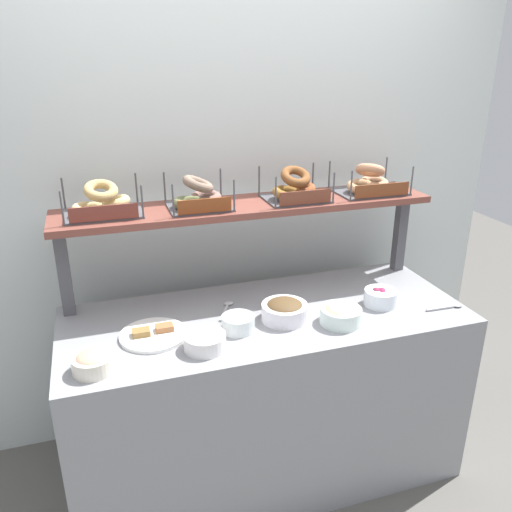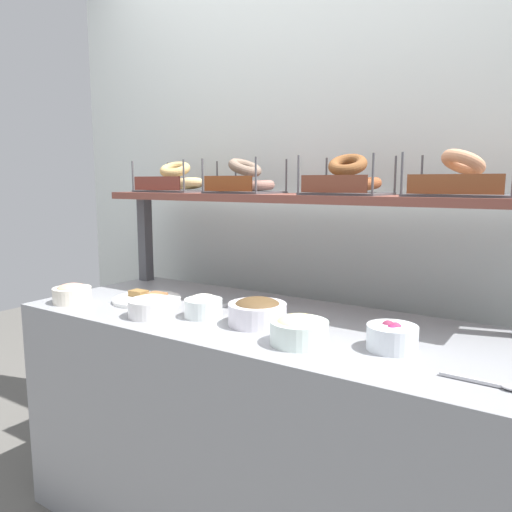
# 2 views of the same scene
# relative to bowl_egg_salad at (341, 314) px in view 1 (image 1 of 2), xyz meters

# --- Properties ---
(ground_plane) EXTENTS (8.00, 8.00, 0.00)m
(ground_plane) POSITION_rel_bowl_egg_salad_xyz_m (-0.27, 0.17, -0.89)
(ground_plane) COLOR #595651
(back_wall) EXTENTS (2.96, 0.06, 2.40)m
(back_wall) POSITION_rel_bowl_egg_salad_xyz_m (-0.27, 0.72, 0.31)
(back_wall) COLOR silver
(back_wall) RESTS_ON ground_plane
(deli_counter) EXTENTS (1.76, 0.70, 0.85)m
(deli_counter) POSITION_rel_bowl_egg_salad_xyz_m (-0.27, 0.17, -0.47)
(deli_counter) COLOR gray
(deli_counter) RESTS_ON ground_plane
(shelf_riser_left) EXTENTS (0.05, 0.05, 0.40)m
(shelf_riser_left) POSITION_rel_bowl_egg_salad_xyz_m (-1.09, 0.44, 0.16)
(shelf_riser_left) COLOR #4C4C51
(shelf_riser_left) RESTS_ON deli_counter
(shelf_riser_right) EXTENTS (0.05, 0.05, 0.40)m
(shelf_riser_right) POSITION_rel_bowl_egg_salad_xyz_m (0.55, 0.44, 0.16)
(shelf_riser_right) COLOR #4C4C51
(shelf_riser_right) RESTS_ON deli_counter
(upper_shelf) EXTENTS (1.72, 0.32, 0.03)m
(upper_shelf) POSITION_rel_bowl_egg_salad_xyz_m (-0.27, 0.44, 0.37)
(upper_shelf) COLOR brown
(upper_shelf) RESTS_ON shelf_riser_left
(bowl_egg_salad) EXTENTS (0.17, 0.17, 0.09)m
(bowl_egg_salad) POSITION_rel_bowl_egg_salad_xyz_m (0.00, 0.00, 0.00)
(bowl_egg_salad) COLOR white
(bowl_egg_salad) RESTS_ON deli_counter
(bowl_cream_cheese) EXTENTS (0.14, 0.14, 0.08)m
(bowl_cream_cheese) POSITION_rel_bowl_egg_salad_xyz_m (-0.43, 0.07, -0.00)
(bowl_cream_cheese) COLOR white
(bowl_cream_cheese) RESTS_ON deli_counter
(bowl_scallion_spread) EXTENTS (0.16, 0.16, 0.08)m
(bowl_scallion_spread) POSITION_rel_bowl_egg_salad_xyz_m (-0.59, -0.02, -0.00)
(bowl_scallion_spread) COLOR white
(bowl_scallion_spread) RESTS_ON deli_counter
(bowl_chocolate_spread) EXTENTS (0.20, 0.20, 0.09)m
(bowl_chocolate_spread) POSITION_rel_bowl_egg_salad_xyz_m (-0.21, 0.10, 0.00)
(bowl_chocolate_spread) COLOR white
(bowl_chocolate_spread) RESTS_ON deli_counter
(bowl_beet_salad) EXTENTS (0.15, 0.15, 0.08)m
(bowl_beet_salad) POSITION_rel_bowl_egg_salad_xyz_m (0.25, 0.10, -0.00)
(bowl_beet_salad) COLOR white
(bowl_beet_salad) RESTS_ON deli_counter
(bowl_lox_spread) EXTENTS (0.15, 0.15, 0.08)m
(bowl_lox_spread) POSITION_rel_bowl_egg_salad_xyz_m (-1.00, -0.05, -0.01)
(bowl_lox_spread) COLOR white
(bowl_lox_spread) RESTS_ON deli_counter
(serving_plate_white) EXTENTS (0.27, 0.27, 0.04)m
(serving_plate_white) POSITION_rel_bowl_egg_salad_xyz_m (-0.76, 0.13, -0.03)
(serving_plate_white) COLOR white
(serving_plate_white) RESTS_ON deli_counter
(serving_spoon_near_plate) EXTENTS (0.18, 0.03, 0.01)m
(serving_spoon_near_plate) POSITION_rel_bowl_egg_salad_xyz_m (0.53, -0.03, -0.04)
(serving_spoon_near_plate) COLOR #B7B7BC
(serving_spoon_near_plate) RESTS_ON deli_counter
(serving_spoon_by_edge) EXTENTS (0.10, 0.16, 0.01)m
(serving_spoon_by_edge) POSITION_rel_bowl_egg_salad_xyz_m (-0.42, 0.27, -0.04)
(serving_spoon_by_edge) COLOR #B7B7BC
(serving_spoon_by_edge) RESTS_ON deli_counter
(bagel_basket_plain) EXTENTS (0.32, 0.26, 0.15)m
(bagel_basket_plain) POSITION_rel_bowl_egg_salad_xyz_m (-0.90, 0.46, 0.43)
(bagel_basket_plain) COLOR #4C4C51
(bagel_basket_plain) RESTS_ON upper_shelf
(bagel_basket_poppy) EXTENTS (0.28, 0.26, 0.15)m
(bagel_basket_poppy) POSITION_rel_bowl_egg_salad_xyz_m (-0.50, 0.43, 0.43)
(bagel_basket_poppy) COLOR #4C4C51
(bagel_basket_poppy) RESTS_ON upper_shelf
(bagel_basket_cinnamon_raisin) EXTENTS (0.29, 0.27, 0.15)m
(bagel_basket_cinnamon_raisin) POSITION_rel_bowl_egg_salad_xyz_m (-0.05, 0.43, 0.44)
(bagel_basket_cinnamon_raisin) COLOR #4C4C51
(bagel_basket_cinnamon_raisin) RESTS_ON upper_shelf
(bagel_basket_sesame) EXTENTS (0.33, 0.24, 0.16)m
(bagel_basket_sesame) POSITION_rel_bowl_egg_salad_xyz_m (0.34, 0.44, 0.44)
(bagel_basket_sesame) COLOR #4C4C51
(bagel_basket_sesame) RESTS_ON upper_shelf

